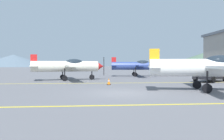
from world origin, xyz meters
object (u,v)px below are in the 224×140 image
at_px(airplane_mid, 68,66).
at_px(airplane_near, 210,67).
at_px(car_sedan, 210,74).
at_px(traffic_cone_front, 109,82).
at_px(airplane_far, 138,66).

bearing_deg(airplane_mid, airplane_near, -45.79).
relative_size(airplane_near, airplane_mid, 1.00).
relative_size(airplane_mid, car_sedan, 2.14).
xyz_separation_m(airplane_mid, traffic_cone_front, (4.23, -5.94, -1.35)).
height_order(airplane_near, car_sedan, airplane_near).
bearing_deg(airplane_near, traffic_cone_front, 141.90).
relative_size(airplane_far, car_sedan, 2.15).
xyz_separation_m(airplane_mid, airplane_far, (9.67, 7.21, 0.00)).
relative_size(airplane_near, car_sedan, 2.14).
bearing_deg(airplane_far, car_sedan, -63.09).
bearing_deg(traffic_cone_front, airplane_near, -38.10).
bearing_deg(traffic_cone_front, airplane_far, 67.52).
relative_size(airplane_mid, traffic_cone_front, 16.43).
bearing_deg(airplane_mid, car_sedan, -12.92).
distance_m(airplane_mid, traffic_cone_front, 7.42).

